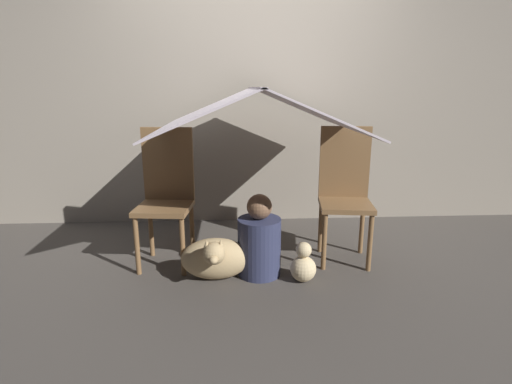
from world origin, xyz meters
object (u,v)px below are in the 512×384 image
at_px(chair_right, 345,190).
at_px(person_front, 259,242).
at_px(dog, 215,258).
at_px(chair_left, 166,192).

distance_m(chair_right, person_front, 0.78).
bearing_deg(dog, chair_right, 19.23).
xyz_separation_m(chair_right, person_front, (-0.67, -0.27, -0.30)).
height_order(person_front, dog, person_front).
distance_m(chair_left, dog, 0.63).
xyz_separation_m(chair_left, person_front, (0.67, -0.27, -0.30)).
height_order(chair_left, person_front, chair_left).
bearing_deg(person_front, chair_left, 158.17).
height_order(chair_left, dog, chair_left).
relative_size(chair_left, person_front, 1.72).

